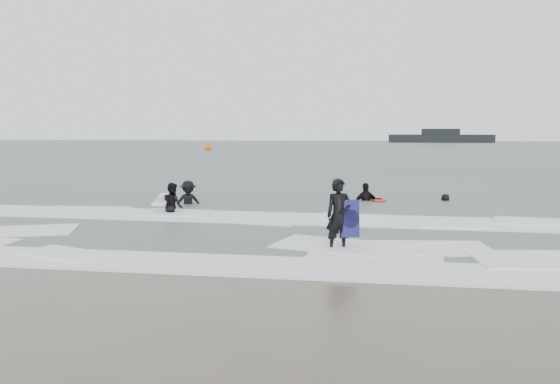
% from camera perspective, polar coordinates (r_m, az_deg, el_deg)
% --- Properties ---
extents(ground, '(320.00, 320.00, 0.00)m').
position_cam_1_polar(ground, '(13.15, -3.87, -7.16)').
color(ground, brown).
rests_on(ground, ground).
extents(sea, '(320.00, 320.00, 0.00)m').
position_cam_1_polar(sea, '(92.50, 8.23, 4.45)').
color(sea, '#47544C').
rests_on(sea, ground).
extents(surfer_centre, '(0.81, 0.68, 1.89)m').
position_cam_1_polar(surfer_centre, '(14.24, 6.14, -6.14)').
color(surfer_centre, black).
rests_on(surfer_centre, ground).
extents(surfer_wading, '(1.07, 1.05, 1.74)m').
position_cam_1_polar(surfer_wading, '(20.66, -11.12, -2.30)').
color(surfer_wading, black).
rests_on(surfer_wading, ground).
extents(surfer_breaker, '(1.40, 1.15, 1.89)m').
position_cam_1_polar(surfer_breaker, '(22.99, -9.55, -1.40)').
color(surfer_breaker, black).
rests_on(surfer_breaker, ground).
extents(surfer_right_near, '(1.26, 0.87, 1.98)m').
position_cam_1_polar(surfer_right_near, '(24.21, 8.96, -1.00)').
color(surfer_right_near, black).
rests_on(surfer_right_near, ground).
extents(surfer_right_far, '(0.78, 0.56, 1.50)m').
position_cam_1_polar(surfer_right_far, '(24.97, 16.88, -0.98)').
color(surfer_right_far, black).
rests_on(surfer_right_far, ground).
extents(surf_foam, '(30.03, 9.06, 0.09)m').
position_cam_1_polar(surf_foam, '(16.68, -0.79, -4.11)').
color(surf_foam, white).
rests_on(surf_foam, ground).
extents(bodyboards, '(8.53, 10.75, 1.25)m').
position_cam_1_polar(bodyboards, '(19.42, 1.60, -1.25)').
color(bodyboards, '#0F1047').
rests_on(bodyboards, ground).
extents(buoy, '(1.00, 1.00, 1.65)m').
position_cam_1_polar(buoy, '(87.36, -7.51, 4.58)').
color(buoy, '#D45309').
rests_on(buoy, ground).
extents(vessel_horizon, '(27.00, 4.82, 3.66)m').
position_cam_1_polar(vessel_horizon, '(151.94, 16.41, 5.48)').
color(vessel_horizon, black).
rests_on(vessel_horizon, ground).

